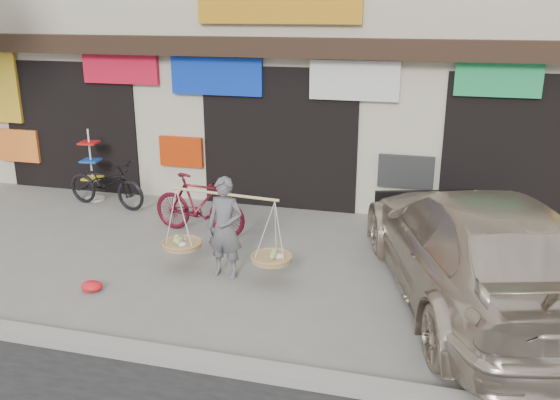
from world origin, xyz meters
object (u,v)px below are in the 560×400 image
(bike_0, at_px, (106,184))
(street_vendor, at_px, (225,232))
(bike_1, at_px, (199,204))
(suv, at_px, (477,248))
(display_rack, at_px, (92,172))

(bike_0, bearing_deg, street_vendor, -116.03)
(bike_1, relative_size, suv, 0.31)
(bike_0, relative_size, bike_1, 1.02)
(bike_1, relative_size, display_rack, 1.19)
(bike_0, bearing_deg, suv, -99.13)
(bike_0, relative_size, suv, 0.31)
(suv, bearing_deg, bike_1, -34.57)
(bike_0, height_order, display_rack, display_rack)
(bike_0, distance_m, display_rack, 0.60)
(bike_1, height_order, display_rack, display_rack)
(bike_0, relative_size, display_rack, 1.22)
(display_rack, bearing_deg, suv, -19.68)
(street_vendor, bearing_deg, bike_1, 130.40)
(street_vendor, distance_m, display_rack, 4.69)
(suv, relative_size, display_rack, 3.89)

